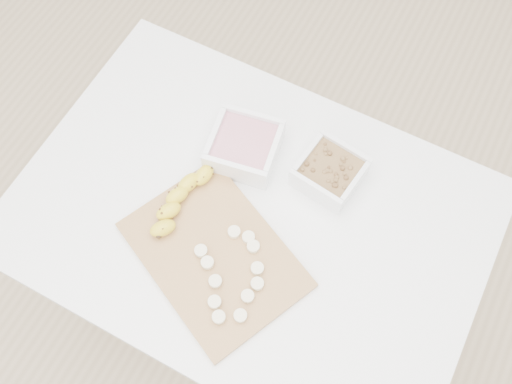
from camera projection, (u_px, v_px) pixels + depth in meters
The scene contains 7 objects.
ground at pixel (252, 301), 1.91m from camera, with size 3.50×3.50×0.00m, color #C6AD89.
table at pixel (250, 231), 1.31m from camera, with size 1.00×0.70×0.75m.
bowl_yogurt at pixel (244, 146), 1.26m from camera, with size 0.17×0.17×0.07m.
bowl_granola at pixel (330, 172), 1.24m from camera, with size 0.15×0.15×0.06m.
cutting_board at pixel (214, 255), 1.18m from camera, with size 0.36×0.26×0.01m, color #A67F4B.
banana at pixel (180, 201), 1.21m from camera, with size 0.05×0.19×0.03m, color yellow, non-canonical shape.
banana_slices at pixel (233, 274), 1.15m from camera, with size 0.16×0.20×0.02m.
Camera 1 is at (0.23, -0.41, 1.88)m, focal length 40.00 mm.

